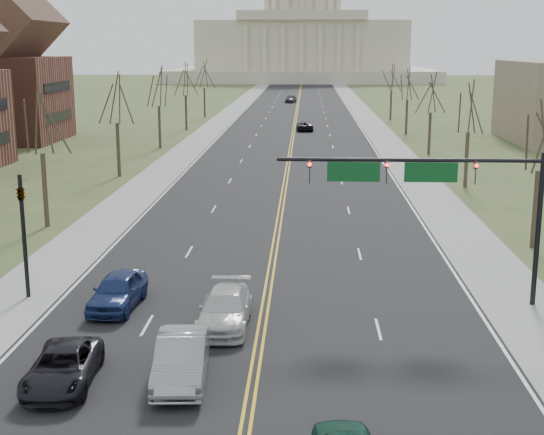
# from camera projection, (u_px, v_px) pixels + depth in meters

# --- Properties ---
(road) EXTENTS (20.00, 380.00, 0.01)m
(road) POSITION_uv_depth(u_px,v_px,m) (296.00, 116.00, 130.01)
(road) COLOR black
(road) RESTS_ON ground
(cross_road) EXTENTS (120.00, 14.00, 0.01)m
(cross_road) POSITION_uv_depth(u_px,v_px,m) (256.00, 366.00, 28.70)
(cross_road) COLOR black
(cross_road) RESTS_ON ground
(sidewalk_left) EXTENTS (4.00, 380.00, 0.03)m
(sidewalk_left) POSITION_uv_depth(u_px,v_px,m) (226.00, 116.00, 130.54)
(sidewalk_left) COLOR gray
(sidewalk_left) RESTS_ON ground
(sidewalk_right) EXTENTS (4.00, 380.00, 0.03)m
(sidewalk_right) POSITION_uv_depth(u_px,v_px,m) (366.00, 117.00, 129.47)
(sidewalk_right) COLOR gray
(sidewalk_right) RESTS_ON ground
(center_line) EXTENTS (0.42, 380.00, 0.01)m
(center_line) POSITION_uv_depth(u_px,v_px,m) (296.00, 116.00, 130.01)
(center_line) COLOR gold
(center_line) RESTS_ON road
(edge_line_left) EXTENTS (0.15, 380.00, 0.01)m
(edge_line_left) POSITION_uv_depth(u_px,v_px,m) (239.00, 116.00, 130.45)
(edge_line_left) COLOR silver
(edge_line_left) RESTS_ON road
(edge_line_right) EXTENTS (0.15, 380.00, 0.01)m
(edge_line_right) POSITION_uv_depth(u_px,v_px,m) (353.00, 117.00, 129.57)
(edge_line_right) COLOR silver
(edge_line_right) RESTS_ON road
(capitol) EXTENTS (90.00, 60.00, 50.00)m
(capitol) POSITION_uv_depth(u_px,v_px,m) (302.00, 39.00, 263.16)
(capitol) COLOR beige
(capitol) RESTS_ON ground
(signal_mast) EXTENTS (12.12, 0.44, 7.20)m
(signal_mast) POSITION_uv_depth(u_px,v_px,m) (429.00, 183.00, 34.40)
(signal_mast) COLOR black
(signal_mast) RESTS_ON ground
(signal_left) EXTENTS (0.32, 0.36, 6.00)m
(signal_left) POSITION_uv_depth(u_px,v_px,m) (23.00, 222.00, 35.70)
(signal_left) COLOR black
(signal_left) RESTS_ON ground
(tree_r_0) EXTENTS (3.74, 3.74, 8.50)m
(tree_r_0) POSITION_uv_depth(u_px,v_px,m) (541.00, 139.00, 44.10)
(tree_r_0) COLOR #31261D
(tree_r_0) RESTS_ON ground
(tree_l_0) EXTENTS (3.96, 3.96, 9.00)m
(tree_l_0) POSITION_uv_depth(u_px,v_px,m) (40.00, 123.00, 49.29)
(tree_l_0) COLOR #31261D
(tree_l_0) RESTS_ON ground
(tree_r_1) EXTENTS (3.74, 3.74, 8.50)m
(tree_r_1) POSITION_uv_depth(u_px,v_px,m) (469.00, 110.00, 63.58)
(tree_r_1) COLOR #31261D
(tree_r_1) RESTS_ON ground
(tree_l_1) EXTENTS (3.96, 3.96, 9.00)m
(tree_l_1) POSITION_uv_depth(u_px,v_px,m) (116.00, 101.00, 68.77)
(tree_l_1) COLOR #31261D
(tree_l_1) RESTS_ON ground
(tree_r_2) EXTENTS (3.74, 3.74, 8.50)m
(tree_r_2) POSITION_uv_depth(u_px,v_px,m) (431.00, 95.00, 83.06)
(tree_r_2) COLOR #31261D
(tree_r_2) RESTS_ON ground
(tree_l_2) EXTENTS (3.96, 3.96, 9.00)m
(tree_l_2) POSITION_uv_depth(u_px,v_px,m) (158.00, 89.00, 88.25)
(tree_l_2) COLOR #31261D
(tree_l_2) RESTS_ON ground
(tree_r_3) EXTENTS (3.74, 3.74, 8.50)m
(tree_r_3) POSITION_uv_depth(u_px,v_px,m) (408.00, 86.00, 102.54)
(tree_r_3) COLOR #31261D
(tree_r_3) RESTS_ON ground
(tree_l_3) EXTENTS (3.96, 3.96, 9.00)m
(tree_l_3) POSITION_uv_depth(u_px,v_px,m) (185.00, 81.00, 107.73)
(tree_l_3) COLOR #31261D
(tree_l_3) RESTS_ON ground
(tree_r_4) EXTENTS (3.74, 3.74, 8.50)m
(tree_r_4) POSITION_uv_depth(u_px,v_px,m) (392.00, 79.00, 122.03)
(tree_r_4) COLOR #31261D
(tree_r_4) RESTS_ON ground
(tree_l_4) EXTENTS (3.96, 3.96, 9.00)m
(tree_l_4) POSITION_uv_depth(u_px,v_px,m) (204.00, 76.00, 127.22)
(tree_l_4) COLOR #31261D
(tree_l_4) RESTS_ON ground
(car_sb_inner_lead) EXTENTS (2.12, 5.17, 1.67)m
(car_sb_inner_lead) POSITION_uv_depth(u_px,v_px,m) (182.00, 358.00, 27.27)
(car_sb_inner_lead) COLOR gray
(car_sb_inner_lead) RESTS_ON road
(car_sb_outer_lead) EXTENTS (2.55, 4.95, 1.34)m
(car_sb_outer_lead) POSITION_uv_depth(u_px,v_px,m) (62.00, 367.00, 26.94)
(car_sb_outer_lead) COLOR black
(car_sb_outer_lead) RESTS_ON road
(car_sb_inner_second) EXTENTS (2.19, 5.28, 1.53)m
(car_sb_inner_second) POSITION_uv_depth(u_px,v_px,m) (225.00, 309.00, 32.60)
(car_sb_inner_second) COLOR #B9B9B9
(car_sb_inner_second) RESTS_ON road
(car_sb_outer_second) EXTENTS (2.19, 4.86, 1.62)m
(car_sb_outer_second) POSITION_uv_depth(u_px,v_px,m) (118.00, 291.00, 34.89)
(car_sb_outer_second) COLOR navy
(car_sb_outer_second) RESTS_ON road
(car_far_nb) EXTENTS (2.55, 4.94, 1.33)m
(car_far_nb) POSITION_uv_depth(u_px,v_px,m) (305.00, 126.00, 108.04)
(car_far_nb) COLOR black
(car_far_nb) RESTS_ON road
(car_far_sb) EXTENTS (2.58, 5.11, 1.67)m
(car_far_sb) POSITION_uv_depth(u_px,v_px,m) (291.00, 99.00, 161.48)
(car_far_sb) COLOR #414347
(car_far_sb) RESTS_ON road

